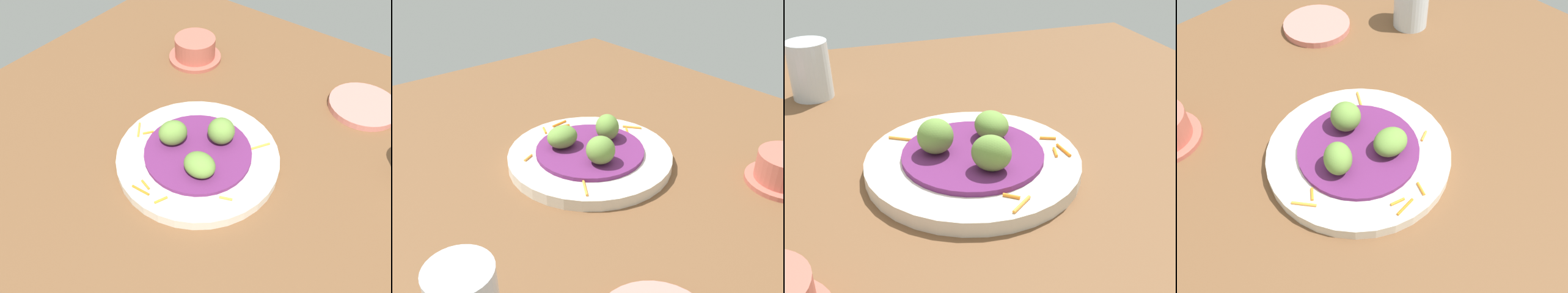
% 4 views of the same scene
% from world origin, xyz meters
% --- Properties ---
extents(table_surface, '(1.10, 1.10, 0.02)m').
position_xyz_m(table_surface, '(0.00, 0.00, 0.01)').
color(table_surface, brown).
rests_on(table_surface, ground).
extents(main_plate, '(0.28, 0.28, 0.02)m').
position_xyz_m(main_plate, '(0.03, 0.04, 0.03)').
color(main_plate, silver).
rests_on(main_plate, table_surface).
extents(cabbage_bed, '(0.18, 0.18, 0.01)m').
position_xyz_m(cabbage_bed, '(0.03, 0.04, 0.04)').
color(cabbage_bed, '#60235B').
rests_on(cabbage_bed, main_plate).
extents(carrot_garnish, '(0.22, 0.23, 0.00)m').
position_xyz_m(carrot_garnish, '(-0.01, 0.05, 0.04)').
color(carrot_garnish, orange).
rests_on(carrot_garnish, main_plate).
extents(guac_scoop_left, '(0.06, 0.06, 0.04)m').
position_xyz_m(guac_scoop_left, '(0.02, 0.08, 0.07)').
color(guac_scoop_left, olive).
rests_on(guac_scoop_left, cabbage_bed).
extents(guac_scoop_center, '(0.05, 0.05, 0.04)m').
position_xyz_m(guac_scoop_center, '(-0.01, 0.01, 0.07)').
color(guac_scoop_center, olive).
rests_on(guac_scoop_center, cabbage_bed).
extents(guac_scoop_right, '(0.07, 0.07, 0.05)m').
position_xyz_m(guac_scoop_right, '(0.07, 0.02, 0.07)').
color(guac_scoop_right, olive).
rests_on(guac_scoop_right, cabbage_bed).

